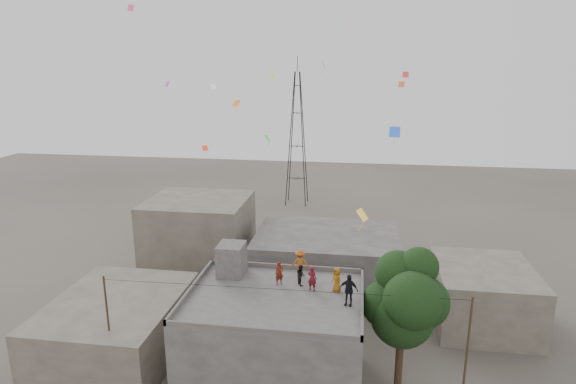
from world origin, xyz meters
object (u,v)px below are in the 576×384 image
Objects in this scene: person_red_adult at (312,278)px; person_dark_adult at (349,290)px; transmission_tower at (297,139)px; stair_head_box at (231,259)px; tree at (406,301)px.

person_dark_adult is at bearing 161.64° from person_red_adult.
stair_head_box is at bearing -88.77° from transmission_tower.
person_dark_adult is (8.17, -40.36, -2.07)m from transmission_tower.
tree is 6.16× the size of person_red_adult.
tree is 0.45× the size of transmission_tower.
transmission_tower is at bearing -64.49° from person_red_adult.
transmission_tower is 41.23m from person_dark_adult.
person_red_adult is 0.82× the size of person_dark_adult.
person_dark_adult is (-3.20, -0.95, 0.90)m from tree.
tree is at bearing -73.91° from transmission_tower.
person_dark_adult reaches higher than person_red_adult.
transmission_tower reaches higher than person_dark_adult.
person_red_adult is 2.62m from person_dark_adult.
transmission_tower is at bearing 112.71° from person_dark_adult.
person_dark_adult is at bearing -21.87° from stair_head_box.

